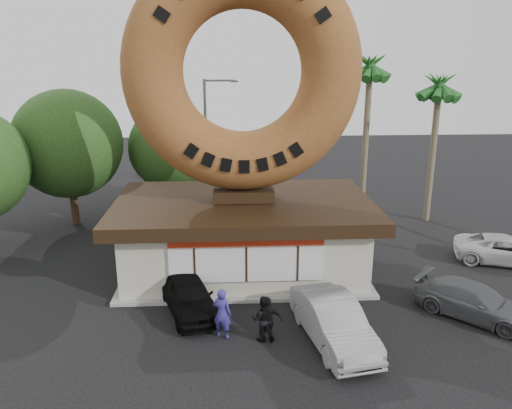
{
  "coord_description": "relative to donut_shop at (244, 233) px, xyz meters",
  "views": [
    {
      "loc": [
        -0.64,
        -14.92,
        9.34
      ],
      "look_at": [
        0.43,
        4.0,
        3.67
      ],
      "focal_mm": 35.0,
      "sensor_mm": 36.0,
      "label": 1
    }
  ],
  "objects": [
    {
      "name": "ground",
      "position": [
        0.0,
        -5.98,
        -1.77
      ],
      "size": [
        90.0,
        90.0,
        0.0
      ],
      "primitive_type": "plane",
      "color": "black",
      "rests_on": "ground"
    },
    {
      "name": "car_grey",
      "position": [
        8.35,
        -4.79,
        -1.13
      ],
      "size": [
        4.32,
        4.33,
        1.26
      ],
      "primitive_type": "imported",
      "rotation": [
        0.0,
        0.0,
        0.78
      ],
      "color": "#525457",
      "rests_on": "ground"
    },
    {
      "name": "car_silver",
      "position": [
        2.81,
        -6.15,
        -1.0
      ],
      "size": [
        2.49,
        4.85,
        1.52
      ],
      "primitive_type": "imported",
      "rotation": [
        0.0,
        0.0,
        0.2
      ],
      "color": "gray",
      "rests_on": "ground"
    },
    {
      "name": "tree_mid",
      "position": [
        -4.0,
        9.02,
        2.25
      ],
      "size": [
        5.2,
        5.2,
        6.63
      ],
      "color": "#473321",
      "rests_on": "ground"
    },
    {
      "name": "person_center",
      "position": [
        0.45,
        -5.91,
        -0.95
      ],
      "size": [
        0.8,
        0.63,
        1.63
      ],
      "primitive_type": "imported",
      "rotation": [
        0.0,
        0.0,
        3.13
      ],
      "color": "black",
      "rests_on": "ground"
    },
    {
      "name": "tree_west",
      "position": [
        -9.5,
        7.02,
        2.87
      ],
      "size": [
        6.0,
        6.0,
        7.65
      ],
      "color": "#473321",
      "rests_on": "ground"
    },
    {
      "name": "giant_donut",
      "position": [
        0.0,
        0.02,
        6.93
      ],
      "size": [
        9.78,
        2.49,
        9.78
      ],
      "primitive_type": "torus",
      "rotation": [
        1.57,
        0.0,
        0.0
      ],
      "color": "brown",
      "rests_on": "donut_shop"
    },
    {
      "name": "person_left",
      "position": [
        -0.93,
        -5.64,
        -0.86
      ],
      "size": [
        0.78,
        0.66,
        1.81
      ],
      "primitive_type": "imported",
      "rotation": [
        0.0,
        0.0,
        2.74
      ],
      "color": "navy",
      "rests_on": "ground"
    },
    {
      "name": "donut_shop",
      "position": [
        0.0,
        0.0,
        0.0
      ],
      "size": [
        11.2,
        7.2,
        3.8
      ],
      "color": "beige",
      "rests_on": "ground"
    },
    {
      "name": "car_black",
      "position": [
        -2.21,
        -3.8,
        -1.08
      ],
      "size": [
        2.83,
        4.33,
        1.37
      ],
      "primitive_type": "imported",
      "rotation": [
        0.0,
        0.0,
        0.33
      ],
      "color": "black",
      "rests_on": "ground"
    },
    {
      "name": "palm_far",
      "position": [
        11.0,
        6.52,
        5.72
      ],
      "size": [
        2.6,
        2.6,
        8.75
      ],
      "color": "#726651",
      "rests_on": "ground"
    },
    {
      "name": "person_right",
      "position": [
        0.62,
        -6.01,
        -0.95
      ],
      "size": [
        0.98,
        0.47,
        1.62
      ],
      "primitive_type": "imported",
      "rotation": [
        0.0,
        0.0,
        3.07
      ],
      "color": "black",
      "rests_on": "ground"
    },
    {
      "name": "car_white",
      "position": [
        12.27,
        0.12,
        -1.13
      ],
      "size": [
        5.0,
        3.5,
        1.27
      ],
      "primitive_type": "imported",
      "rotation": [
        0.0,
        0.0,
        1.23
      ],
      "color": "silver",
      "rests_on": "ground"
    },
    {
      "name": "street_lamp",
      "position": [
        -1.86,
        10.02,
        2.72
      ],
      "size": [
        2.11,
        0.2,
        8.0
      ],
      "color": "#59595E",
      "rests_on": "ground"
    },
    {
      "name": "palm_near",
      "position": [
        7.5,
        8.02,
        6.65
      ],
      "size": [
        2.6,
        2.6,
        9.75
      ],
      "color": "#726651",
      "rests_on": "ground"
    }
  ]
}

